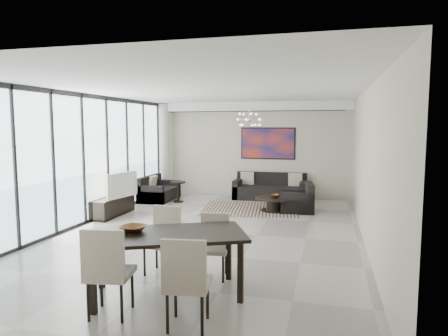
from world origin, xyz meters
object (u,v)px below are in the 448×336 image
(sofa_main, at_px, (270,190))
(television, at_px, (119,185))
(dining_table, at_px, (167,240))
(coffee_table, at_px, (275,203))
(tv_console, at_px, (113,206))

(sofa_main, xyz_separation_m, television, (-3.24, -3.18, 0.50))
(television, distance_m, dining_table, 4.96)
(coffee_table, height_order, tv_console, tv_console)
(sofa_main, bearing_deg, television, -135.55)
(television, relative_size, dining_table, 0.48)
(sofa_main, xyz_separation_m, dining_table, (-0.30, -7.17, 0.47))
(coffee_table, distance_m, sofa_main, 1.73)
(coffee_table, bearing_deg, dining_table, -96.92)
(television, bearing_deg, tv_console, 107.55)
(coffee_table, relative_size, tv_console, 0.70)
(sofa_main, relative_size, tv_console, 1.46)
(coffee_table, distance_m, dining_table, 5.55)
(tv_console, xyz_separation_m, dining_table, (3.10, -3.97, 0.51))
(dining_table, bearing_deg, television, 126.40)
(tv_console, relative_size, dining_table, 0.67)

